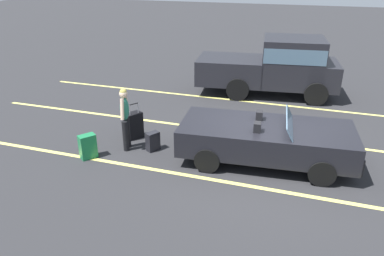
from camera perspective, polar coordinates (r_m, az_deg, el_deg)
ground_plane at (r=9.33m, az=11.03°, el=-4.98°), size 80.00×80.00×0.00m
lot_line_near at (r=8.25m, az=9.79°, el=-9.01°), size 18.00×0.12×0.01m
lot_line_mid at (r=10.62m, az=12.12°, el=-1.35°), size 18.00×0.12×0.01m
lot_line_far at (r=13.11m, az=13.58°, el=3.47°), size 18.00×0.12×0.01m
convertible_car at (r=9.06m, az=12.63°, el=-1.84°), size 4.28×2.12×1.24m
suitcase_large_black at (r=10.31m, az=-9.04°, el=0.39°), size 0.49×0.56×1.04m
suitcase_medium_bright at (r=9.51m, az=-15.83°, el=-2.78°), size 0.43×0.47×0.62m
suitcase_small_carryon at (r=9.61m, az=-6.09°, el=-2.07°), size 0.34×0.39×0.50m
traveler_person at (r=9.51m, az=-10.33°, el=1.87°), size 0.29×0.61×1.65m
parked_pickup_truck_near at (r=13.89m, az=13.21°, el=9.45°), size 5.19×2.54×2.10m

